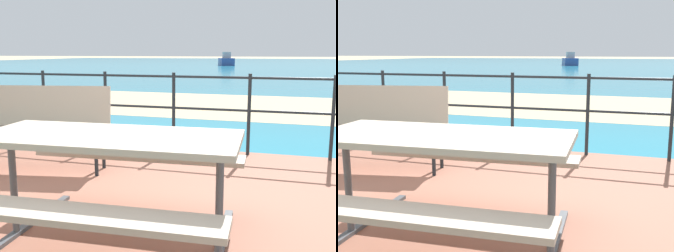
# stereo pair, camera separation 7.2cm
# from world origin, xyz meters

# --- Properties ---
(ground_plane) EXTENTS (240.00, 240.00, 0.00)m
(ground_plane) POSITION_xyz_m (0.00, 0.00, 0.00)
(ground_plane) COLOR tan
(patio_paving) EXTENTS (6.40, 5.20, 0.06)m
(patio_paving) POSITION_xyz_m (0.00, 0.00, 0.03)
(patio_paving) COLOR #935B47
(patio_paving) RESTS_ON ground
(sea_water) EXTENTS (90.00, 90.00, 0.01)m
(sea_water) POSITION_xyz_m (0.00, 40.00, 0.01)
(sea_water) COLOR teal
(sea_water) RESTS_ON ground
(beach_strip) EXTENTS (54.10, 6.28, 0.01)m
(beach_strip) POSITION_xyz_m (0.00, 7.80, 0.01)
(beach_strip) COLOR tan
(beach_strip) RESTS_ON ground
(picnic_table) EXTENTS (1.76, 1.60, 0.77)m
(picnic_table) POSITION_xyz_m (0.38, -0.33, 0.66)
(picnic_table) COLOR tan
(picnic_table) RESTS_ON patio_paving
(park_bench) EXTENTS (1.54, 0.69, 0.92)m
(park_bench) POSITION_xyz_m (-1.14, 1.19, 0.61)
(park_bench) COLOR tan
(park_bench) RESTS_ON patio_paving
(railing_fence) EXTENTS (5.94, 0.04, 1.03)m
(railing_fence) POSITION_xyz_m (0.00, 2.47, 0.69)
(railing_fence) COLOR #1E2328
(railing_fence) RESTS_ON patio_paving
(boat_mid) EXTENTS (2.15, 3.88, 1.34)m
(boat_mid) POSITION_xyz_m (-5.26, 39.76, 0.46)
(boat_mid) COLOR #2D478C
(boat_mid) RESTS_ON sea_water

